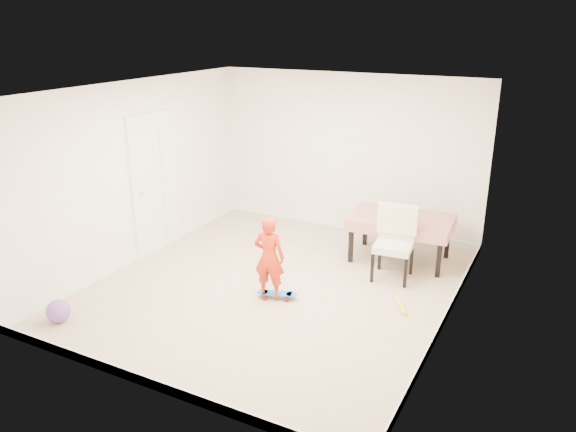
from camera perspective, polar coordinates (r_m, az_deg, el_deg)
The scene contains 17 objects.
ground at distance 7.58m, azimuth -1.38°, elevation -7.12°, with size 5.00×5.00×0.00m, color tan.
ceiling at distance 6.84m, azimuth -1.55°, elevation 12.63°, with size 4.50×5.00×0.04m, color white.
wall_back at distance 9.27m, azimuth 5.99°, elevation 6.29°, with size 4.50×0.04×2.60m, color white.
wall_front at distance 5.21m, azimuth -14.78°, elevation -4.89°, with size 4.50×0.04×2.60m, color white.
wall_left at distance 8.37m, azimuth -15.00°, elevation 4.30°, with size 0.04×5.00×2.60m, color white.
wall_right at distance 6.38m, azimuth 16.37°, elevation -0.48°, with size 0.04×5.00×2.60m, color white.
door at distance 8.65m, azimuth -13.49°, elevation 3.01°, with size 0.10×0.94×2.11m, color white.
baseboard_back at distance 9.64m, azimuth 5.75°, elevation -0.89°, with size 4.50×0.02×0.12m, color white.
baseboard_front at distance 5.81m, azimuth -13.77°, elevation -16.16°, with size 4.50×0.02×0.12m, color white.
baseboard_left at distance 8.77m, azimuth -14.35°, elevation -3.54°, with size 0.02×5.00×0.12m, color white.
baseboard_right at distance 6.88m, azimuth 15.47°, elevation -10.25°, with size 0.02×5.00×0.12m, color white.
dining_table at distance 8.41m, azimuth 11.31°, elevation -2.25°, with size 1.45×0.92×0.67m, color red, non-canonical shape.
dining_chair at distance 7.74m, azimuth 10.67°, elevation -2.83°, with size 0.55×0.63×1.01m, color silver, non-canonical shape.
skateboard at distance 7.25m, azimuth -1.12°, elevation -8.08°, with size 0.52×0.19×0.08m, color blue, non-canonical shape.
child at distance 7.04m, azimuth -1.92°, elevation -4.47°, with size 0.39×0.26×1.08m, color red.
balloon at distance 7.21m, azimuth -22.32°, elevation -8.94°, with size 0.28×0.28×0.28m, color purple.
foam_toy at distance 7.16m, azimuth 11.43°, elevation -8.97°, with size 0.06×0.06×0.40m, color yellow.
Camera 1 is at (3.29, -5.94, 3.38)m, focal length 35.00 mm.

